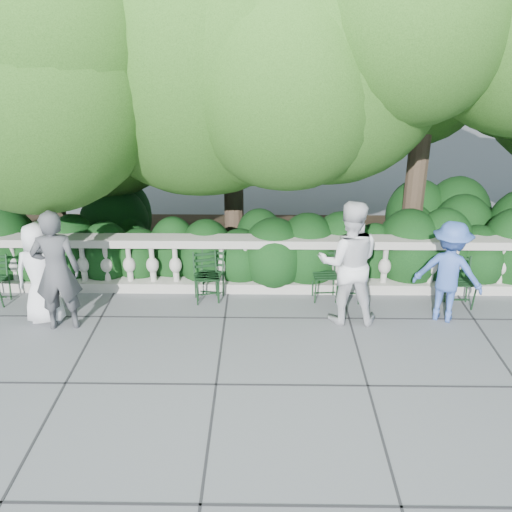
{
  "coord_description": "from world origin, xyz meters",
  "views": [
    {
      "loc": [
        0.12,
        -7.24,
        4.51
      ],
      "look_at": [
        0.0,
        1.0,
        1.0
      ],
      "focal_mm": 40.0,
      "sensor_mm": 36.0,
      "label": 1
    }
  ],
  "objects_px": {
    "chair_b": "(208,302)",
    "person_woman_grey": "(56,271)",
    "chair_d": "(208,304)",
    "person_businessman": "(41,273)",
    "chair_e": "(460,310)",
    "chair_f": "(347,303)",
    "person_casual_man": "(349,263)",
    "chair_c": "(325,303)",
    "person_older_blue": "(449,272)"
  },
  "relations": [
    {
      "from": "chair_b",
      "to": "person_businessman",
      "type": "bearing_deg",
      "value": -154.04
    },
    {
      "from": "chair_d",
      "to": "person_businessman",
      "type": "distance_m",
      "value": 2.7
    },
    {
      "from": "person_woman_grey",
      "to": "person_businessman",
      "type": "bearing_deg",
      "value": -39.05
    },
    {
      "from": "chair_c",
      "to": "person_woman_grey",
      "type": "distance_m",
      "value": 4.35
    },
    {
      "from": "chair_d",
      "to": "person_casual_man",
      "type": "xyz_separation_m",
      "value": [
        2.24,
        -0.48,
        0.99
      ]
    },
    {
      "from": "person_businessman",
      "to": "chair_e",
      "type": "bearing_deg",
      "value": -177.98
    },
    {
      "from": "person_casual_man",
      "to": "chair_d",
      "type": "bearing_deg",
      "value": -9.48
    },
    {
      "from": "chair_f",
      "to": "person_older_blue",
      "type": "relative_size",
      "value": 0.51
    },
    {
      "from": "chair_c",
      "to": "chair_e",
      "type": "xyz_separation_m",
      "value": [
        2.21,
        -0.22,
        0.0
      ]
    },
    {
      "from": "chair_b",
      "to": "chair_c",
      "type": "bearing_deg",
      "value": 11.33
    },
    {
      "from": "person_businessman",
      "to": "person_older_blue",
      "type": "distance_m",
      "value": 6.31
    },
    {
      "from": "chair_b",
      "to": "person_older_blue",
      "type": "bearing_deg",
      "value": 3.9
    },
    {
      "from": "chair_c",
      "to": "chair_e",
      "type": "distance_m",
      "value": 2.22
    },
    {
      "from": "chair_c",
      "to": "person_casual_man",
      "type": "bearing_deg",
      "value": -68.5
    },
    {
      "from": "chair_e",
      "to": "person_woman_grey",
      "type": "relative_size",
      "value": 0.44
    },
    {
      "from": "chair_f",
      "to": "person_older_blue",
      "type": "bearing_deg",
      "value": -4.81
    },
    {
      "from": "chair_e",
      "to": "person_woman_grey",
      "type": "distance_m",
      "value": 6.47
    },
    {
      "from": "chair_c",
      "to": "person_casual_man",
      "type": "distance_m",
      "value": 1.16
    },
    {
      "from": "chair_d",
      "to": "person_businessman",
      "type": "relative_size",
      "value": 0.51
    },
    {
      "from": "person_older_blue",
      "to": "chair_e",
      "type": "bearing_deg",
      "value": -120.85
    },
    {
      "from": "chair_e",
      "to": "person_casual_man",
      "type": "xyz_separation_m",
      "value": [
        -1.95,
        -0.33,
        0.99
      ]
    },
    {
      "from": "chair_d",
      "to": "chair_f",
      "type": "relative_size",
      "value": 1.0
    },
    {
      "from": "chair_d",
      "to": "chair_e",
      "type": "relative_size",
      "value": 1.0
    },
    {
      "from": "person_casual_man",
      "to": "chair_c",
      "type": "bearing_deg",
      "value": -62.3
    },
    {
      "from": "chair_d",
      "to": "person_businessman",
      "type": "xyz_separation_m",
      "value": [
        -2.5,
        -0.58,
        0.82
      ]
    },
    {
      "from": "chair_c",
      "to": "chair_f",
      "type": "height_order",
      "value": "same"
    },
    {
      "from": "person_woman_grey",
      "to": "chair_d",
      "type": "bearing_deg",
      "value": -169.66
    },
    {
      "from": "person_businessman",
      "to": "chair_f",
      "type": "bearing_deg",
      "value": -173.91
    },
    {
      "from": "chair_d",
      "to": "chair_e",
      "type": "distance_m",
      "value": 4.19
    },
    {
      "from": "chair_c",
      "to": "chair_b",
      "type": "bearing_deg",
      "value": 176.52
    },
    {
      "from": "chair_b",
      "to": "chair_c",
      "type": "xyz_separation_m",
      "value": [
        1.98,
        0.0,
        0.0
      ]
    },
    {
      "from": "chair_e",
      "to": "chair_f",
      "type": "height_order",
      "value": "same"
    },
    {
      "from": "chair_b",
      "to": "person_woman_grey",
      "type": "height_order",
      "value": "person_woman_grey"
    },
    {
      "from": "chair_f",
      "to": "person_woman_grey",
      "type": "relative_size",
      "value": 0.44
    },
    {
      "from": "chair_d",
      "to": "person_older_blue",
      "type": "bearing_deg",
      "value": -18.62
    },
    {
      "from": "chair_e",
      "to": "person_woman_grey",
      "type": "height_order",
      "value": "person_woman_grey"
    },
    {
      "from": "person_businessman",
      "to": "person_older_blue",
      "type": "relative_size",
      "value": 1.01
    },
    {
      "from": "person_woman_grey",
      "to": "person_casual_man",
      "type": "height_order",
      "value": "person_casual_man"
    },
    {
      "from": "chair_e",
      "to": "person_casual_man",
      "type": "bearing_deg",
      "value": -171.46
    },
    {
      "from": "chair_c",
      "to": "person_woman_grey",
      "type": "bearing_deg",
      "value": -172.12
    },
    {
      "from": "chair_f",
      "to": "chair_c",
      "type": "bearing_deg",
      "value": -164.86
    },
    {
      "from": "chair_f",
      "to": "person_woman_grey",
      "type": "bearing_deg",
      "value": -155.2
    },
    {
      "from": "chair_c",
      "to": "person_older_blue",
      "type": "relative_size",
      "value": 0.51
    },
    {
      "from": "person_older_blue",
      "to": "person_businessman",
      "type": "bearing_deg",
      "value": 25.14
    },
    {
      "from": "chair_b",
      "to": "person_older_blue",
      "type": "xyz_separation_m",
      "value": [
        3.81,
        -0.49,
        0.82
      ]
    },
    {
      "from": "chair_d",
      "to": "person_older_blue",
      "type": "xyz_separation_m",
      "value": [
        3.81,
        -0.42,
        0.82
      ]
    },
    {
      "from": "chair_b",
      "to": "chair_d",
      "type": "xyz_separation_m",
      "value": [
        0.01,
        -0.07,
        0.0
      ]
    },
    {
      "from": "chair_c",
      "to": "person_businessman",
      "type": "bearing_deg",
      "value": -175.2
    },
    {
      "from": "chair_e",
      "to": "chair_f",
      "type": "xyz_separation_m",
      "value": [
        -1.83,
        0.23,
        0.0
      ]
    },
    {
      "from": "person_businessman",
      "to": "person_woman_grey",
      "type": "height_order",
      "value": "person_woman_grey"
    }
  ]
}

